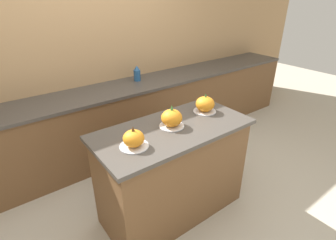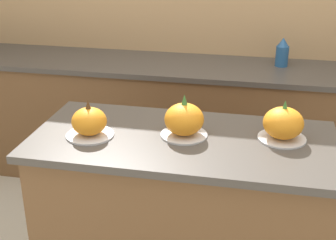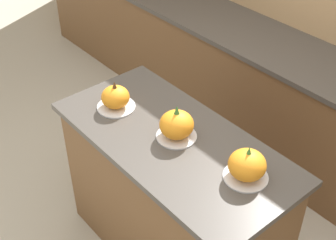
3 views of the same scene
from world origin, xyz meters
The scene contains 5 objects.
kitchen_island centered at (0.00, 0.00, 0.46)m, with size 1.35×0.65×0.91m.
back_counter centered at (0.00, 1.23, 0.44)m, with size 6.00×0.60×0.88m.
pumpkin_cake_left centered at (-0.41, -0.06, 0.97)m, with size 0.21×0.21×0.17m.
pumpkin_cake_center centered at (0.00, 0.02, 0.98)m, with size 0.21×0.21×0.19m.
pumpkin_cake_right centered at (0.43, 0.07, 0.98)m, with size 0.21×0.21×0.18m.
Camera 3 is at (1.38, -1.20, 2.43)m, focal length 50.00 mm.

